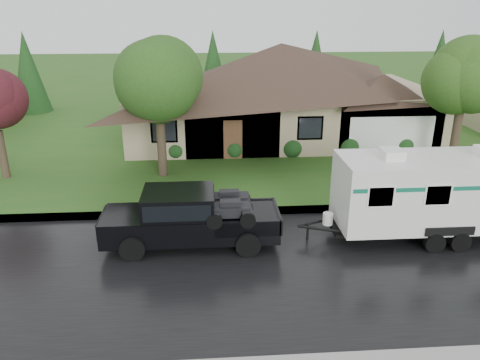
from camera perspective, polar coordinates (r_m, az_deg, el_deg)
name	(u,v)px	position (r m, az deg, el deg)	size (l,w,h in m)	color
ground	(281,238)	(17.12, 5.06, -7.04)	(140.00, 140.00, 0.00)	#29591C
road	(291,267)	(15.40, 6.22, -10.46)	(140.00, 8.00, 0.01)	black
curb	(273,210)	(19.09, 4.03, -3.73)	(140.00, 0.50, 0.15)	gray
lawn	(246,131)	(31.08, 0.79, 5.97)	(140.00, 26.00, 0.15)	#29591C
house_main	(285,80)	(29.53, 5.56, 12.07)	(19.44, 10.80, 6.90)	tan
tree_left_green	(158,82)	(21.96, -10.00, 11.69)	(3.91, 3.91, 6.47)	#382B1E
tree_right_green	(465,78)	(25.38, 25.76, 11.11)	(3.88, 3.88, 6.43)	#382B1E
shrub_row	(292,147)	(25.74, 6.33, 4.06)	(13.60, 1.00, 1.00)	#143814
pickup_truck	(188,216)	(16.30, -6.42, -4.38)	(6.02, 2.29, 2.01)	black
travel_trailer	(437,191)	(17.91, 22.91, -1.20)	(7.42, 2.61, 3.33)	silver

